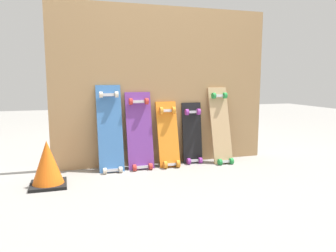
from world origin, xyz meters
name	(u,v)px	position (x,y,z in m)	size (l,w,h in m)	color
ground_plane	(166,164)	(0.00, 0.00, 0.00)	(12.00, 12.00, 0.00)	gray
plywood_wall_panel	(164,87)	(0.00, 0.07, 0.73)	(2.07, 0.04, 1.46)	tan
skateboard_blue	(110,132)	(-0.52, -0.05, 0.34)	(0.22, 0.23, 0.82)	#386BAD
skateboard_purple	(140,134)	(-0.26, -0.04, 0.31)	(0.23, 0.22, 0.75)	#6B338C
skateboard_orange	(168,138)	(0.01, -0.05, 0.27)	(0.20, 0.23, 0.66)	orange
skateboard_black	(192,136)	(0.27, -0.01, 0.26)	(0.19, 0.15, 0.64)	black
skateboard_natural	(221,129)	(0.54, -0.07, 0.33)	(0.19, 0.26, 0.79)	tan
traffic_cone	(47,164)	(-1.04, -0.35, 0.17)	(0.26, 0.26, 0.35)	black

